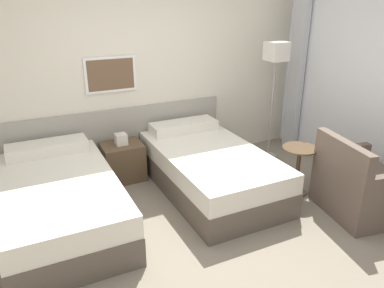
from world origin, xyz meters
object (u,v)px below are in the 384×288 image
object	(u,v)px
floor_lamp	(276,60)
nightstand	(123,161)
armchair	(361,188)
side_table	(299,162)
bed_near_door	(60,201)
bed_near_window	(209,169)

from	to	relation	value
floor_lamp	nightstand	bearing A→B (deg)	173.77
armchair	side_table	bearing A→B (deg)	37.55
nightstand	floor_lamp	distance (m)	2.46
bed_near_door	nightstand	xyz separation A→B (m)	(0.87, 0.73, -0.02)
bed_near_door	armchair	size ratio (longest dim) A/B	2.06
nightstand	floor_lamp	size ratio (longest dim) A/B	0.37
bed_near_window	armchair	xyz separation A→B (m)	(1.22, -1.19, 0.02)
bed_near_door	floor_lamp	distance (m)	3.27
side_table	armchair	world-z (taller)	armchair
bed_near_window	side_table	world-z (taller)	bed_near_window
bed_near_window	nightstand	xyz separation A→B (m)	(-0.87, 0.73, -0.02)
nightstand	floor_lamp	bearing A→B (deg)	-6.23
floor_lamp	armchair	size ratio (longest dim) A/B	1.71
bed_near_window	armchair	world-z (taller)	armchair
bed_near_door	floor_lamp	bearing A→B (deg)	9.38
bed_near_door	bed_near_window	distance (m)	1.75
bed_near_window	armchair	size ratio (longest dim) A/B	2.06
bed_near_door	nightstand	world-z (taller)	bed_near_door
nightstand	side_table	xyz separation A→B (m)	(1.77, -1.29, 0.16)
bed_near_window	nightstand	bearing A→B (deg)	140.01
bed_near_window	floor_lamp	world-z (taller)	floor_lamp
floor_lamp	side_table	xyz separation A→B (m)	(-0.38, -1.05, -1.01)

